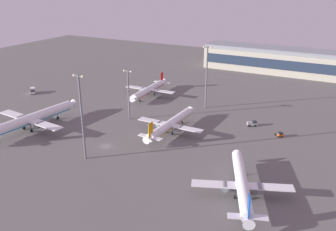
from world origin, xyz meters
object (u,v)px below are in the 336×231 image
Objects in this scene: airplane_far_stand at (170,124)px; cargo_loader at (252,123)px; airplane_terminal_side at (149,89)px; apron_light_west at (82,113)px; airplane_near_gate at (242,184)px; apron_light_east at (128,91)px; airplane_mid_apron at (31,119)px; catering_truck at (33,91)px; apron_light_central at (207,74)px; pushback_tug at (280,134)px.

airplane_far_stand is 36.38m from cargo_loader.
apron_light_west is at bearing 100.63° from airplane_terminal_side.
apron_light_east reaches higher than airplane_near_gate.
apron_light_west is (-56.11, -3.26, 13.65)m from airplane_near_gate.
airplane_near_gate is 51.15m from airplane_far_stand.
airplane_mid_apron is 1.27× the size of airplane_terminal_side.
cargo_loader is 56.04m from apron_light_east.
catering_truck is at bearing 142.75° from airplane_mid_apron.
apron_light_central is (93.45, 23.12, 15.52)m from catering_truck.
cargo_loader is at bearing 80.27° from airplane_near_gate.
apron_light_central is at bearing 145.74° from catering_truck.
apron_light_central is (17.22, 69.97, -0.27)m from apron_light_west.
airplane_terminal_side is 36.78m from apron_light_central.
apron_light_east is at bearing -102.37° from cargo_loader.
apron_light_east is 0.75× the size of apron_light_central.
airplane_near_gate reaches higher than airplane_terminal_side.
apron_light_west reaches higher than airplane_far_stand.
airplane_mid_apron is at bearing -135.91° from apron_light_east.
airplane_mid_apron reaches higher than airplane_far_stand.
cargo_loader is (28.36, 22.65, -2.48)m from airplane_far_stand.
apron_light_central reaches higher than pushback_tug.
apron_light_west is at bearing 100.27° from catering_truck.
apron_light_east is (68.72, -7.24, 11.65)m from catering_truck.
apron_light_east is 40.52m from apron_light_west.
airplane_terminal_side is 65.08m from catering_truck.
airplane_terminal_side is at bearing 155.88° from catering_truck.
apron_light_west is 72.06m from apron_light_central.
cargo_loader is 74.31m from apron_light_west.
catering_truck is 97.51m from apron_light_central.
apron_light_central reaches higher than cargo_loader.
apron_light_east reaches higher than cargo_loader.
airplane_terminal_side is at bearing -136.00° from cargo_loader.
apron_light_west is (-44.22, -57.48, 16.19)m from cargo_loader.
airplane_mid_apron reaches higher than airplane_terminal_side.
apron_light_central reaches higher than airplane_mid_apron.
catering_truck is (-59.41, -26.50, -2.01)m from airplane_terminal_side.
airplane_mid_apron is at bearing -132.65° from apron_light_central.
apron_light_west is (76.23, -46.85, 15.79)m from catering_truck.
catering_truck is at bearing 139.67° from airplane_near_gate.
airplane_terminal_side is 10.48× the size of pushback_tug.
airplane_near_gate reaches higher than cargo_loader.
airplane_terminal_side is 77.29m from pushback_tug.
apron_light_west reaches higher than airplane_mid_apron.
airplane_mid_apron is 42.87m from apron_light_east.
airplane_mid_apron is at bearing -28.77° from pushback_tug.
airplane_far_stand is at bearing 119.79° from airplane_near_gate.
apron_light_east is (30.15, 29.22, 8.67)m from airplane_mid_apron.
airplane_mid_apron is 1.25× the size of airplane_far_stand.
airplane_mid_apron is 1.55× the size of apron_light_central.
apron_light_central is at bearing 98.14° from airplane_near_gate.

